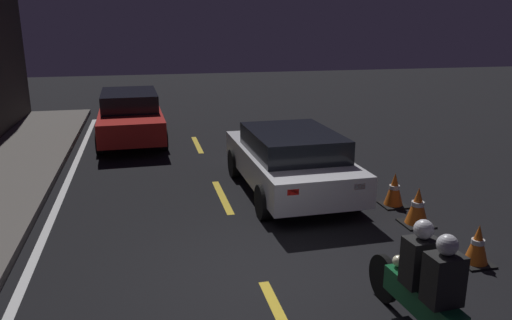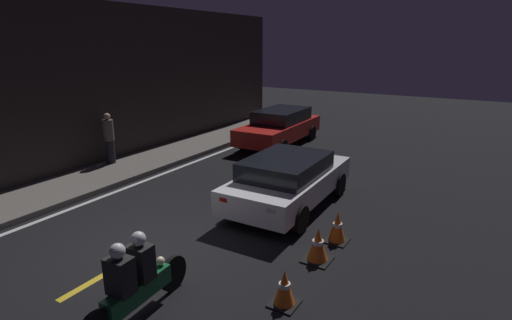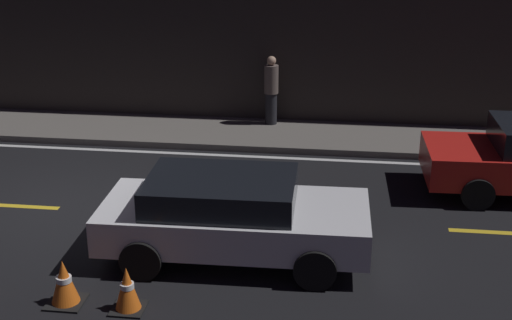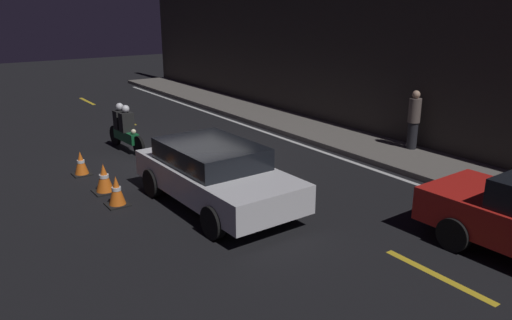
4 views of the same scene
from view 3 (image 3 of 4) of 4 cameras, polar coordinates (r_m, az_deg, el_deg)
name	(u,v)px [view 3 (image 3 of 4)]	position (r m, az deg, el deg)	size (l,w,h in m)	color
ground_plane	(59,208)	(13.60, -15.50, -3.76)	(56.00, 56.00, 0.00)	black
raised_curb	(130,129)	(17.50, -10.06, 2.42)	(28.00, 2.11, 0.15)	#605B56
building_front	(138,14)	(18.03, -9.45, 11.42)	(28.00, 0.30, 5.30)	#2D2826
lane_dash_c	(7,205)	(14.01, -19.29, -3.46)	(2.00, 0.14, 0.01)	gold
lane_dash_d	(247,219)	(12.70, -0.70, -4.72)	(2.00, 0.14, 0.01)	gold
lane_dash_e	(509,233)	(12.93, 19.56, -5.53)	(2.00, 0.14, 0.01)	gold
lane_solid_kerb	(113,150)	(16.35, -11.36, 0.76)	(25.20, 0.14, 0.01)	silver
sedan_white	(231,214)	(11.17, -1.99, -4.37)	(4.20, 2.00, 1.33)	silver
traffic_cone_mid	(64,283)	(10.45, -15.09, -9.44)	(0.52, 0.52, 0.67)	black
traffic_cone_far	(127,289)	(10.11, -10.26, -10.13)	(0.46, 0.46, 0.66)	black
pedestrian	(271,90)	(17.21, 1.23, 5.64)	(0.34, 0.34, 1.67)	black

